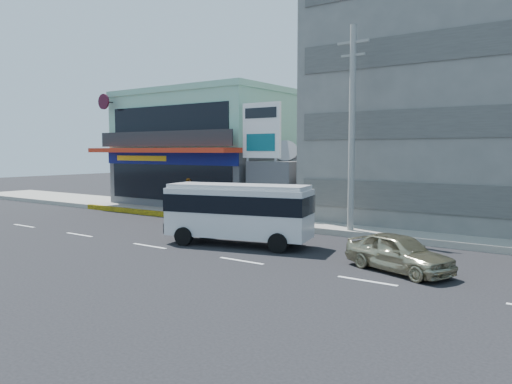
% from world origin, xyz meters
% --- Properties ---
extents(ground, '(120.00, 120.00, 0.00)m').
position_xyz_m(ground, '(0.00, 0.00, 0.00)').
color(ground, black).
rests_on(ground, ground).
extents(sidewalk, '(70.00, 5.00, 0.30)m').
position_xyz_m(sidewalk, '(5.00, 9.50, 0.15)').
color(sidewalk, gray).
rests_on(sidewalk, ground).
extents(shop_building, '(12.40, 11.70, 8.00)m').
position_xyz_m(shop_building, '(-8.00, 13.95, 4.00)').
color(shop_building, '#3F4044').
rests_on(shop_building, ground).
extents(concrete_building, '(16.00, 12.00, 14.00)m').
position_xyz_m(concrete_building, '(10.00, 15.00, 7.00)').
color(concrete_building, gray).
rests_on(concrete_building, ground).
extents(gap_structure, '(3.00, 6.00, 3.50)m').
position_xyz_m(gap_structure, '(0.00, 12.00, 1.75)').
color(gap_structure, '#3F4044').
rests_on(gap_structure, ground).
extents(satellite_dish, '(1.50, 1.50, 0.15)m').
position_xyz_m(satellite_dish, '(0.00, 11.00, 3.58)').
color(satellite_dish, slate).
rests_on(satellite_dish, gap_structure).
extents(billboard, '(2.60, 0.18, 6.90)m').
position_xyz_m(billboard, '(-0.50, 9.20, 4.93)').
color(billboard, gray).
rests_on(billboard, ground).
extents(utility_pole_near, '(1.60, 0.30, 10.00)m').
position_xyz_m(utility_pole_near, '(6.00, 7.40, 5.15)').
color(utility_pole_near, '#999993').
rests_on(utility_pole_near, ground).
extents(minibus, '(6.66, 3.51, 2.66)m').
position_xyz_m(minibus, '(2.98, 2.45, 1.59)').
color(minibus, silver).
rests_on(minibus, ground).
extents(sedan, '(4.20, 2.80, 1.33)m').
position_xyz_m(sedan, '(10.37, 1.79, 0.66)').
color(sedan, '#B1AB87').
rests_on(sedan, ground).
extents(motorcycle_rider, '(2.07, 1.27, 2.50)m').
position_xyz_m(motorcycle_rider, '(-4.00, 6.80, 0.83)').
color(motorcycle_rider, '#621B0E').
rests_on(motorcycle_rider, ground).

